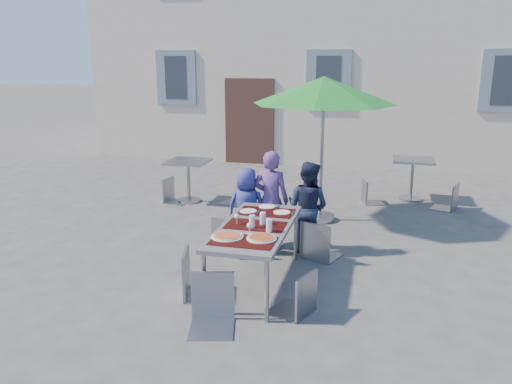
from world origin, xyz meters
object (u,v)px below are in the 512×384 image
(bg_chair_l_1, at_px, (370,178))
(bg_chair_r_1, at_px, (451,181))
(chair_0, at_px, (230,213))
(chair_5, at_px, (211,270))
(child_0, at_px, (247,208))
(cafe_table_0, at_px, (188,172))
(pizza_near_right, at_px, (262,238))
(pizza_near_left, at_px, (227,236))
(chair_3, at_px, (195,246))
(chair_4, at_px, (299,268))
(patio_umbrella, at_px, (324,92))
(chair_2, at_px, (319,217))
(dining_table, at_px, (256,230))
(bg_chair_l_0, at_px, (172,176))
(chair_1, at_px, (263,211))
(child_2, at_px, (308,207))
(child_1, at_px, (271,200))
(cafe_table_1, at_px, (413,170))
(bg_chair_r_0, at_px, (238,175))

(bg_chair_l_1, bearing_deg, bg_chair_r_1, -2.95)
(chair_0, xyz_separation_m, chair_5, (0.39, -1.89, -0.01))
(child_0, bearing_deg, cafe_table_0, -50.34)
(pizza_near_right, bearing_deg, child_0, 110.61)
(pizza_near_left, bearing_deg, chair_3, 177.88)
(child_0, distance_m, chair_4, 2.11)
(patio_umbrella, bearing_deg, chair_2, -83.44)
(dining_table, xyz_separation_m, chair_2, (0.64, 0.97, -0.09))
(chair_5, height_order, bg_chair_l_0, chair_5)
(chair_1, relative_size, chair_3, 0.98)
(child_0, xyz_separation_m, chair_3, (-0.16, -1.67, 0.02))
(chair_2, height_order, chair_3, chair_3)
(child_0, bearing_deg, chair_0, 68.11)
(pizza_near_left, relative_size, child_0, 0.30)
(pizza_near_right, bearing_deg, chair_5, -121.91)
(pizza_near_left, xyz_separation_m, chair_3, (-0.40, 0.01, -0.16))
(chair_1, distance_m, bg_chair_l_0, 3.04)
(child_0, relative_size, child_2, 0.90)
(bg_chair_r_1, bearing_deg, dining_table, -124.18)
(child_1, relative_size, chair_1, 1.41)
(pizza_near_left, distance_m, cafe_table_1, 5.35)
(chair_3, relative_size, bg_chair_r_1, 1.14)
(child_1, height_order, chair_1, child_1)
(pizza_near_right, bearing_deg, child_1, 99.16)
(pizza_near_left, relative_size, chair_5, 0.35)
(chair_2, xyz_separation_m, chair_5, (-0.83, -2.02, -0.00))
(chair_3, distance_m, bg_chair_r_0, 3.83)
(child_1, bearing_deg, chair_4, 115.13)
(cafe_table_0, xyz_separation_m, bg_chair_l_0, (-0.29, -0.12, -0.06))
(chair_2, bearing_deg, chair_3, -130.73)
(patio_umbrella, bearing_deg, child_0, -120.41)
(bg_chair_l_0, bearing_deg, chair_3, -62.81)
(bg_chair_l_1, bearing_deg, child_0, -120.83)
(pizza_near_right, bearing_deg, chair_2, 72.04)
(chair_5, xyz_separation_m, bg_chair_r_0, (-0.99, 4.37, -0.05))
(child_2, height_order, chair_3, child_2)
(pizza_near_right, relative_size, child_1, 0.23)
(pizza_near_right, bearing_deg, bg_chair_r_0, 109.93)
(child_1, distance_m, chair_2, 0.79)
(bg_chair_l_1, distance_m, bg_chair_r_1, 1.44)
(chair_0, xyz_separation_m, cafe_table_1, (2.58, 3.56, -0.02))
(bg_chair_l_0, height_order, bg_chair_r_1, bg_chair_r_1)
(cafe_table_0, bearing_deg, chair_0, -56.80)
(chair_3, bearing_deg, child_1, 73.56)
(chair_3, relative_size, chair_5, 1.01)
(dining_table, bearing_deg, chair_5, -100.45)
(chair_3, relative_size, cafe_table_1, 1.25)
(patio_umbrella, distance_m, bg_chair_l_0, 3.34)
(chair_2, relative_size, chair_3, 0.99)
(chair_5, bearing_deg, bg_chair_r_0, 102.78)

